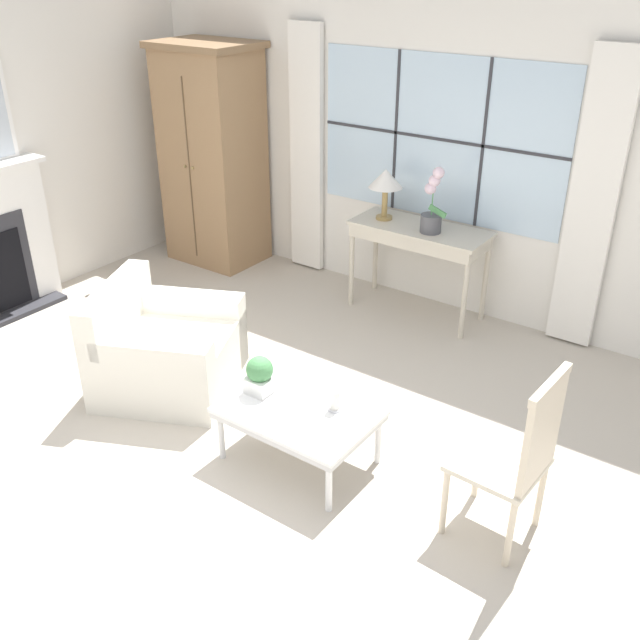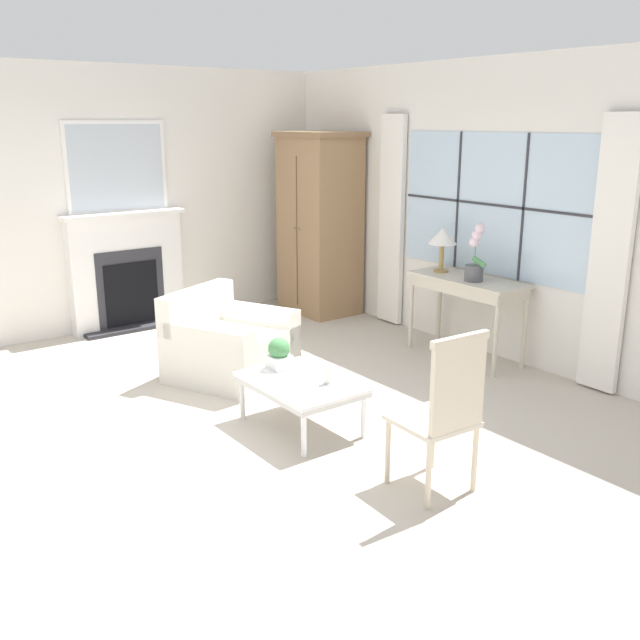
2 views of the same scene
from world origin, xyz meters
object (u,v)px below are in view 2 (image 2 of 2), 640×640
(fireplace, at_px, (126,261))
(armchair_upholstered, at_px, (229,347))
(armoire, at_px, (320,224))
(coffee_table, at_px, (301,386))
(potted_orchid, at_px, (475,259))
(table_lamp, at_px, (442,238))
(pillar_candle, at_px, (329,375))
(potted_plant_small, at_px, (279,353))
(console_table, at_px, (467,287))
(side_chair_wooden, at_px, (445,406))

(fireplace, xyz_separation_m, armchair_upholstered, (2.05, 0.10, -0.48))
(fireplace, height_order, armoire, fireplace)
(fireplace, relative_size, armoire, 1.06)
(armoire, distance_m, coffee_table, 3.50)
(potted_orchid, bearing_deg, armoire, -179.59)
(table_lamp, height_order, pillar_candle, table_lamp)
(potted_plant_small, bearing_deg, coffee_table, -3.56)
(fireplace, xyz_separation_m, coffee_table, (3.36, -0.04, -0.41))
(fireplace, xyz_separation_m, potted_orchid, (3.08, 2.14, 0.25))
(table_lamp, distance_m, pillar_candle, 2.40)
(fireplace, height_order, armchair_upholstered, fireplace)
(armoire, distance_m, table_lamp, 1.91)
(console_table, height_order, potted_orchid, potted_orchid)
(coffee_table, distance_m, pillar_candle, 0.24)
(armoire, xyz_separation_m, table_lamp, (1.91, 0.07, 0.07))
(table_lamp, distance_m, coffee_table, 2.48)
(console_table, xyz_separation_m, coffee_table, (0.41, -2.23, -0.36))
(pillar_candle, bearing_deg, potted_orchid, 102.69)
(console_table, distance_m, table_lamp, 0.55)
(armchair_upholstered, distance_m, potted_plant_small, 1.03)
(console_table, height_order, pillar_candle, console_table)
(side_chair_wooden, distance_m, coffee_table, 1.35)
(console_table, height_order, armchair_upholstered, console_table)
(armoire, xyz_separation_m, console_table, (2.25, 0.07, -0.36))
(table_lamp, xyz_separation_m, coffee_table, (0.76, -2.22, -0.79))
(armchair_upholstered, bearing_deg, side_chair_wooden, -0.12)
(side_chair_wooden, xyz_separation_m, pillar_candle, (-1.14, -0.00, -0.14))
(console_table, bearing_deg, armchair_upholstered, -113.32)
(armoire, relative_size, side_chair_wooden, 2.01)
(table_lamp, height_order, side_chair_wooden, table_lamp)
(table_lamp, height_order, potted_plant_small, table_lamp)
(potted_orchid, bearing_deg, coffee_table, -82.57)
(armchair_upholstered, xyz_separation_m, coffee_table, (1.31, -0.13, 0.07))
(armoire, distance_m, potted_plant_small, 3.22)
(side_chair_wooden, bearing_deg, table_lamp, 134.72)
(side_chair_wooden, height_order, pillar_candle, side_chair_wooden)
(fireplace, distance_m, armchair_upholstered, 2.11)
(console_table, bearing_deg, armoire, -178.14)
(pillar_candle, bearing_deg, armchair_upholstered, 179.66)
(side_chair_wooden, relative_size, pillar_candle, 7.13)
(potted_orchid, bearing_deg, table_lamp, 173.88)
(armchair_upholstered, distance_m, side_chair_wooden, 2.65)
(side_chair_wooden, bearing_deg, fireplace, -178.87)
(coffee_table, distance_m, potted_plant_small, 0.36)
(armchair_upholstered, bearing_deg, console_table, 66.68)
(coffee_table, bearing_deg, table_lamp, 108.79)
(potted_orchid, xyz_separation_m, armchair_upholstered, (-1.03, -2.04, -0.73))
(fireplace, height_order, console_table, fireplace)
(fireplace, height_order, side_chair_wooden, fireplace)
(pillar_candle, bearing_deg, table_lamp, 114.00)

